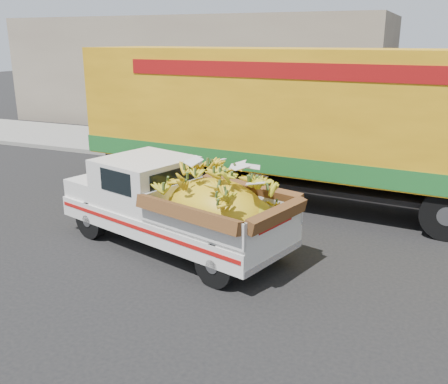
% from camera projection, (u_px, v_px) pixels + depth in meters
% --- Properties ---
extents(ground, '(100.00, 100.00, 0.00)m').
position_uv_depth(ground, '(232.00, 264.00, 9.29)').
color(ground, black).
rests_on(ground, ground).
extents(curb, '(60.00, 0.25, 0.15)m').
position_uv_depth(curb, '(317.00, 175.00, 15.03)').
color(curb, gray).
rests_on(curb, ground).
extents(sidewalk, '(60.00, 4.00, 0.14)m').
position_uv_depth(sidewalk, '(332.00, 161.00, 16.87)').
color(sidewalk, gray).
rests_on(sidewalk, ground).
extents(building_left, '(18.00, 6.00, 5.00)m').
position_uv_depth(building_left, '(198.00, 71.00, 24.41)').
color(building_left, gray).
rests_on(building_left, ground).
extents(pickup_truck, '(5.17, 3.01, 1.71)m').
position_uv_depth(pickup_truck, '(187.00, 207.00, 9.58)').
color(pickup_truck, black).
rests_on(pickup_truck, ground).
extents(semi_trailer, '(12.04, 3.36, 3.80)m').
position_uv_depth(semi_trailer, '(306.00, 120.00, 12.20)').
color(semi_trailer, black).
rests_on(semi_trailer, ground).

